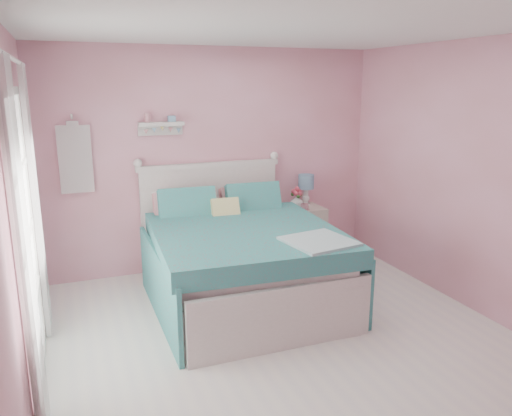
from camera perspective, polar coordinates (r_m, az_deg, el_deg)
floor at (r=4.38m, az=4.29°, el=-15.89°), size 4.50×4.50×0.00m
room_shell at (r=3.84m, az=4.72°, el=5.04°), size 4.50×4.50×4.50m
bed at (r=5.14m, az=-1.89°, el=-6.02°), size 1.84×2.25×1.28m
nightstand at (r=6.33m, az=5.35°, el=-2.90°), size 0.47×0.47×0.69m
table_lamp at (r=6.29m, az=5.74°, el=2.74°), size 0.20×0.20×0.39m
vase at (r=6.21m, az=4.68°, el=0.80°), size 0.17×0.17×0.16m
teacup at (r=6.10m, az=5.57°, el=0.13°), size 0.12×0.12×0.08m
roses at (r=6.18m, az=4.71°, el=1.86°), size 0.14×0.11×0.12m
wall_shelf at (r=5.72m, az=-10.86°, el=9.29°), size 0.50×0.15×0.25m
hanging_dress at (r=5.65m, az=-19.94°, el=5.23°), size 0.34×0.03×0.72m
french_door at (r=3.98m, az=-24.77°, el=-3.44°), size 0.04×1.32×2.16m
curtain_near at (r=3.24m, az=-24.74°, el=-5.32°), size 0.04×0.40×2.32m
curtain_far at (r=4.67m, az=-23.84°, el=0.44°), size 0.04×0.40×2.32m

